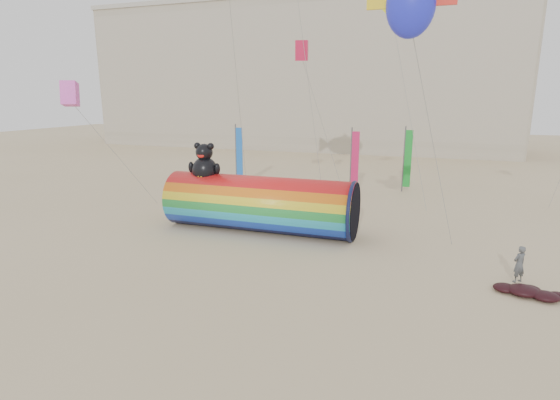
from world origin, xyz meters
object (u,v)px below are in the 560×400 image
(hotel_building, at_px, (298,76))
(fabric_bundle, at_px, (529,292))
(kite_handler, at_px, (519,264))
(windsock_assembly, at_px, (260,202))

(hotel_building, bearing_deg, fabric_bundle, -63.42)
(kite_handler, xyz_separation_m, fabric_bundle, (0.20, -1.30, -0.61))
(hotel_building, relative_size, windsock_assembly, 5.61)
(windsock_assembly, relative_size, fabric_bundle, 4.11)
(hotel_building, distance_m, fabric_bundle, 53.32)
(hotel_building, height_order, windsock_assembly, hotel_building)
(hotel_building, relative_size, kite_handler, 38.78)
(hotel_building, distance_m, kite_handler, 51.98)
(windsock_assembly, height_order, kite_handler, windsock_assembly)
(windsock_assembly, bearing_deg, hotel_building, 104.00)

